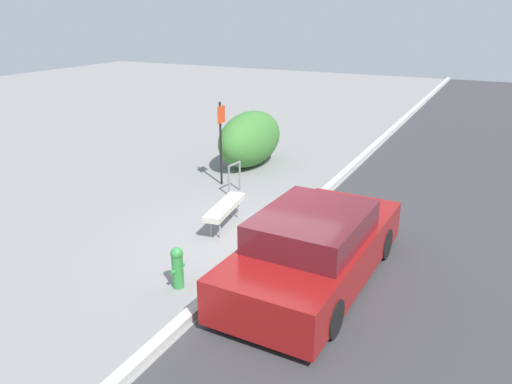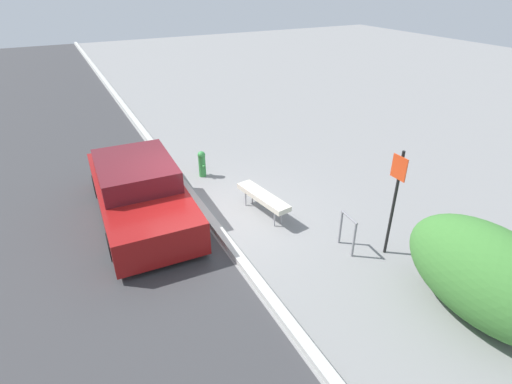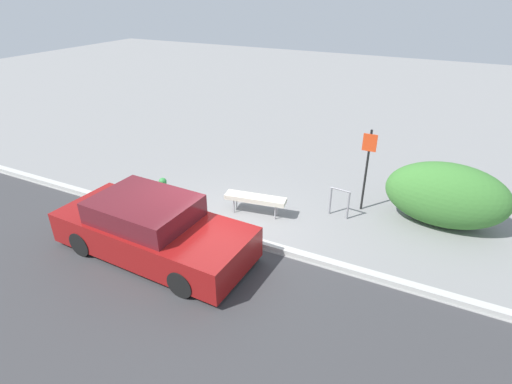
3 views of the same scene
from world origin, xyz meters
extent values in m
plane|color=gray|center=(0.00, 0.00, 0.00)|extent=(60.00, 60.00, 0.00)
cube|color=#B7B7B2|center=(0.00, 0.00, 0.07)|extent=(60.00, 0.20, 0.13)
cylinder|color=#99999E|center=(-0.11, 1.08, 0.21)|extent=(0.04, 0.04, 0.42)
cylinder|color=#99999E|center=(1.03, 1.26, 0.21)|extent=(0.04, 0.04, 0.42)
cylinder|color=#99999E|center=(-0.14, 1.28, 0.21)|extent=(0.04, 0.04, 0.42)
cylinder|color=#99999E|center=(1.00, 1.46, 0.21)|extent=(0.04, 0.04, 0.42)
cube|color=beige|center=(0.44, 1.27, 0.48)|extent=(1.70, 0.63, 0.13)
cylinder|color=gray|center=(2.24, 2.19, 0.40)|extent=(0.05, 0.05, 0.80)
cylinder|color=gray|center=(2.74, 2.14, 0.40)|extent=(0.05, 0.05, 0.80)
cylinder|color=gray|center=(2.49, 2.16, 0.80)|extent=(0.55, 0.10, 0.05)
cylinder|color=black|center=(2.95, 2.83, 1.15)|extent=(0.06, 0.06, 2.30)
cube|color=red|center=(2.95, 2.79, 1.97)|extent=(0.36, 0.02, 0.46)
cylinder|color=#338C3F|center=(-2.18, 0.70, 0.30)|extent=(0.20, 0.20, 0.60)
sphere|color=#338C3F|center=(-2.18, 0.70, 0.66)|extent=(0.22, 0.22, 0.22)
cylinder|color=#338C3F|center=(-2.32, 0.70, 0.36)|extent=(0.08, 0.07, 0.07)
cylinder|color=#338C3F|center=(-2.04, 0.70, 0.36)|extent=(0.08, 0.07, 0.07)
ellipsoid|color=#3D7A33|center=(4.97, 2.98, 0.84)|extent=(2.98, 1.50, 1.68)
cylinder|color=black|center=(0.62, -0.52, 0.30)|extent=(0.61, 0.20, 0.60)
cylinder|color=black|center=(0.56, -2.24, 0.30)|extent=(0.61, 0.20, 0.60)
cylinder|color=black|center=(-2.24, -0.42, 0.30)|extent=(0.61, 0.20, 0.60)
cylinder|color=black|center=(-2.30, -2.14, 0.30)|extent=(0.61, 0.20, 0.60)
cube|color=maroon|center=(-0.84, -1.33, 0.50)|extent=(4.68, 2.02, 0.74)
cube|color=#59171F|center=(-1.02, -1.32, 1.11)|extent=(2.27, 1.75, 0.52)
camera|label=1|loc=(-8.42, -3.96, 4.57)|focal=35.00mm
camera|label=2|loc=(7.70, -2.65, 5.16)|focal=28.00mm
camera|label=3|loc=(4.64, -7.09, 5.57)|focal=28.00mm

